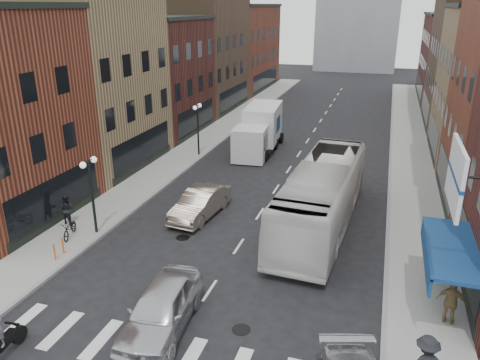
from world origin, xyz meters
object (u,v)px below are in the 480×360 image
Objects in this scene: streetlamp_far at (198,120)px; ped_right_b at (451,302)px; sedan_left_near at (161,309)px; parked_bicycle at (70,228)px; ped_left_solo at (67,209)px; billboard_sign at (458,178)px; transit_bus at (322,196)px; sedan_left_far at (200,203)px; streetlamp_near at (91,182)px; bike_rack at (59,249)px; ped_right_c at (438,256)px; box_truck at (260,130)px.

ped_right_b is at bearing -44.75° from streetlamp_far.
parked_bicycle is at bearing 141.08° from sedan_left_near.
streetlamp_far is at bearing -95.29° from ped_left_solo.
ped_left_solo is at bearing 138.49° from sedan_left_near.
billboard_sign is 0.30× the size of transit_bus.
transit_bus reaches higher than sedan_left_far.
streetlamp_near is 2.30× the size of ped_right_b.
bike_rack is at bearing 12.63° from ped_right_b.
sedan_left_near is (6.60, -19.79, -2.05)m from streetlamp_far.
bike_rack is at bearing -90.69° from streetlamp_far.
ped_right_b is at bearing 0.73° from bike_rack.
parked_bicycle is (-11.86, -5.36, -1.15)m from transit_bus.
bike_rack is (-16.19, 0.80, -5.58)m from billboard_sign.
billboard_sign reaches higher than ped_right_c.
box_truck is 1.65× the size of sedan_left_near.
ped_right_b is at bearing 74.61° from ped_right_c.
streetlamp_far reaches higher than ped_right_b.
sedan_left_far is (-11.70, 7.20, -5.35)m from billboard_sign.
billboard_sign reaches higher than ped_left_solo.
streetlamp_near is (-15.99, 3.50, -3.22)m from billboard_sign.
sedan_left_far is at bearing -14.72° from ped_right_b.
streetlamp_near is at bearing -90.00° from streetlamp_far.
streetlamp_far is (0.00, 14.00, 0.00)m from streetlamp_near.
billboard_sign reaches higher than ped_right_b.
transit_bus reaches higher than bike_rack.
ped_left_solo is at bearing -146.63° from sedan_left_far.
sedan_left_near is at bearing 30.14° from ped_right_b.
bike_rack is at bearing -118.88° from sedan_left_far.
streetlamp_far is 2.25× the size of ped_right_c.
parked_bicycle is (-5.25, -4.53, -0.19)m from sedan_left_far.
streetlamp_far is at bearing 118.75° from sedan_left_far.
streetlamp_near is 2.64m from parked_bicycle.
billboard_sign is 2.02× the size of ped_right_c.
streetlamp_near is at bearing -109.12° from box_truck.
transit_bus is (11.10, 7.23, 1.19)m from bike_rack.
streetlamp_far reaches higher than ped_left_solo.
streetlamp_near reaches higher than sedan_left_near.
box_truck is at bearing 96.71° from sedan_left_far.
transit_bus reaches higher than ped_left_solo.
streetlamp_near is 2.25× the size of ped_right_c.
streetlamp_near is 2.84m from ped_left_solo.
sedan_left_near is 9.05m from parked_bicycle.
ped_right_b is at bearing 12.64° from sedan_left_near.
sedan_left_near is 2.97× the size of parked_bicycle.
sedan_left_near reaches higher than bike_rack.
box_truck is 17.49m from ped_left_solo.
sedan_left_near is (2.44, -22.58, -0.89)m from box_truck.
transit_bus is at bearing 22.59° from streetlamp_near.
billboard_sign is 11.01m from sedan_left_near.
sedan_left_near is at bearing -24.46° from bike_rack.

